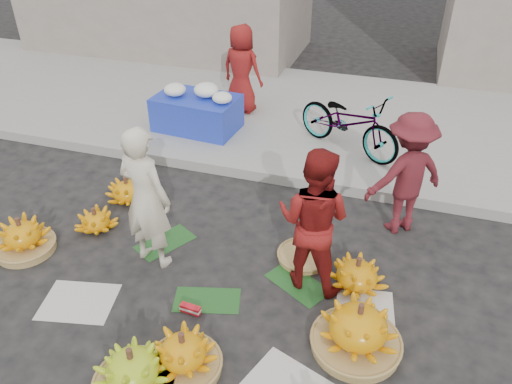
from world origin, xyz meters
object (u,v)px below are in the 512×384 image
(vendor_cream, at_px, (146,198))
(flower_table, at_px, (197,111))
(banana_bunch_0, at_px, (23,237))
(bicycle, at_px, (349,122))
(banana_bunch_4, at_px, (358,329))

(vendor_cream, xyz_separation_m, flower_table, (-0.71, 2.93, -0.37))
(banana_bunch_0, distance_m, bicycle, 4.46)
(vendor_cream, xyz_separation_m, bicycle, (1.63, 2.93, -0.23))
(vendor_cream, height_order, flower_table, vendor_cream)
(banana_bunch_0, relative_size, vendor_cream, 0.40)
(flower_table, bearing_deg, vendor_cream, -71.48)
(banana_bunch_4, relative_size, bicycle, 0.47)
(banana_bunch_0, xyz_separation_m, banana_bunch_4, (3.70, -0.24, 0.04))
(vendor_cream, bearing_deg, banana_bunch_4, 177.80)
(vendor_cream, bearing_deg, banana_bunch_0, 23.05)
(flower_table, bearing_deg, bicycle, 4.72)
(banana_bunch_0, height_order, bicycle, bicycle)
(banana_bunch_4, distance_m, flower_table, 4.58)
(flower_table, bearing_deg, banana_bunch_4, -44.50)
(banana_bunch_4, height_order, bicycle, bicycle)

